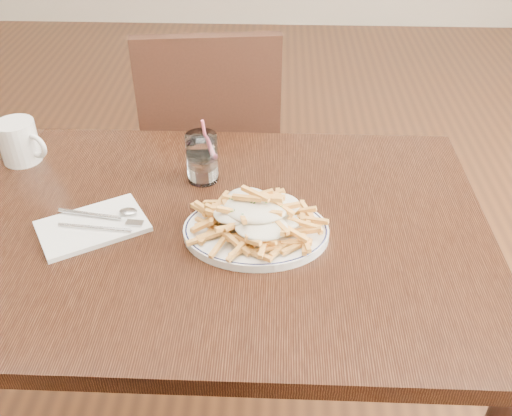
{
  "coord_description": "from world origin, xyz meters",
  "views": [
    {
      "loc": [
        0.14,
        -0.95,
        1.5
      ],
      "look_at": [
        0.11,
        -0.04,
        0.82
      ],
      "focal_mm": 40.0,
      "sensor_mm": 36.0,
      "label": 1
    }
  ],
  "objects_px": {
    "chair_far": "(212,142)",
    "water_glass": "(202,161)",
    "table": "(209,251)",
    "coffee_mug": "(20,142)",
    "fries_plate": "(256,231)",
    "loaded_fries": "(256,212)"
  },
  "relations": [
    {
      "from": "chair_far",
      "to": "loaded_fries",
      "type": "relative_size",
      "value": 3.49
    },
    {
      "from": "fries_plate",
      "to": "coffee_mug",
      "type": "xyz_separation_m",
      "value": [
        -0.59,
        0.27,
        0.04
      ]
    },
    {
      "from": "coffee_mug",
      "to": "fries_plate",
      "type": "bearing_deg",
      "value": -24.82
    },
    {
      "from": "fries_plate",
      "to": "loaded_fries",
      "type": "relative_size",
      "value": 1.13
    },
    {
      "from": "fries_plate",
      "to": "loaded_fries",
      "type": "xyz_separation_m",
      "value": [
        0.0,
        0.0,
        0.05
      ]
    },
    {
      "from": "fries_plate",
      "to": "coffee_mug",
      "type": "relative_size",
      "value": 2.37
    },
    {
      "from": "fries_plate",
      "to": "chair_far",
      "type": "bearing_deg",
      "value": 103.38
    },
    {
      "from": "fries_plate",
      "to": "water_glass",
      "type": "distance_m",
      "value": 0.25
    },
    {
      "from": "table",
      "to": "water_glass",
      "type": "bearing_deg",
      "value": 99.22
    },
    {
      "from": "coffee_mug",
      "to": "loaded_fries",
      "type": "bearing_deg",
      "value": -24.82
    },
    {
      "from": "chair_far",
      "to": "coffee_mug",
      "type": "height_order",
      "value": "chair_far"
    },
    {
      "from": "fries_plate",
      "to": "loaded_fries",
      "type": "bearing_deg",
      "value": 0.0
    },
    {
      "from": "loaded_fries",
      "to": "coffee_mug",
      "type": "height_order",
      "value": "coffee_mug"
    },
    {
      "from": "chair_far",
      "to": "water_glass",
      "type": "height_order",
      "value": "chair_far"
    },
    {
      "from": "table",
      "to": "chair_far",
      "type": "bearing_deg",
      "value": 95.93
    },
    {
      "from": "table",
      "to": "coffee_mug",
      "type": "distance_m",
      "value": 0.55
    },
    {
      "from": "chair_far",
      "to": "water_glass",
      "type": "distance_m",
      "value": 0.62
    },
    {
      "from": "fries_plate",
      "to": "water_glass",
      "type": "bearing_deg",
      "value": 122.95
    },
    {
      "from": "water_glass",
      "to": "coffee_mug",
      "type": "relative_size",
      "value": 1.25
    },
    {
      "from": "water_glass",
      "to": "fries_plate",
      "type": "bearing_deg",
      "value": -57.05
    },
    {
      "from": "loaded_fries",
      "to": "coffee_mug",
      "type": "distance_m",
      "value": 0.65
    },
    {
      "from": "table",
      "to": "coffee_mug",
      "type": "relative_size",
      "value": 9.34
    }
  ]
}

